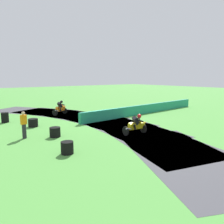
% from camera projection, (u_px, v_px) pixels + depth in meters
% --- Properties ---
extents(ground_plane, '(120.00, 120.00, 0.00)m').
position_uv_depth(ground_plane, '(103.00, 121.00, 18.62)').
color(ground_plane, '#4C933D').
extents(track_asphalt, '(9.54, 27.43, 0.01)m').
position_uv_depth(track_asphalt, '(92.00, 122.00, 17.94)').
color(track_asphalt, '#3D3D42').
rests_on(track_asphalt, ground).
extents(safety_barrier, '(15.65, 1.26, 0.90)m').
position_uv_depth(safety_barrier, '(146.00, 109.00, 22.17)').
color(safety_barrier, '#1E8466').
rests_on(safety_barrier, ground).
extents(motorcycle_lead_yellow, '(1.70, 0.93, 1.43)m').
position_uv_depth(motorcycle_lead_yellow, '(137.00, 125.00, 14.16)').
color(motorcycle_lead_yellow, black).
rests_on(motorcycle_lead_yellow, ground).
extents(motorcycle_chase_orange, '(1.69, 1.22, 1.42)m').
position_uv_depth(motorcycle_chase_orange, '(61.00, 108.00, 21.35)').
color(motorcycle_chase_orange, black).
rests_on(motorcycle_chase_orange, ground).
extents(tire_stack_near, '(0.61, 0.61, 0.60)m').
position_uv_depth(tire_stack_near, '(67.00, 148.00, 10.67)').
color(tire_stack_near, black).
rests_on(tire_stack_near, ground).
extents(tire_stack_mid_a, '(0.65, 0.65, 0.60)m').
position_uv_depth(tire_stack_mid_a, '(55.00, 132.00, 13.63)').
color(tire_stack_mid_a, black).
rests_on(tire_stack_mid_a, ground).
extents(tire_stack_mid_b, '(0.70, 0.70, 0.60)m').
position_uv_depth(tire_stack_mid_b, '(33.00, 123.00, 16.35)').
color(tire_stack_mid_b, black).
rests_on(tire_stack_mid_b, ground).
extents(tire_stack_far, '(0.57, 0.57, 0.80)m').
position_uv_depth(tire_stack_far, '(5.00, 118.00, 17.85)').
color(tire_stack_far, black).
rests_on(tire_stack_far, ground).
extents(track_marshal, '(0.34, 0.24, 1.63)m').
position_uv_depth(track_marshal, '(24.00, 125.00, 13.23)').
color(track_marshal, '#232328').
rests_on(track_marshal, ground).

